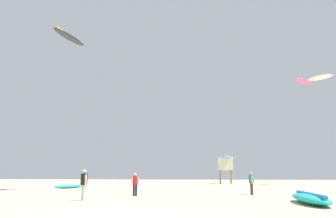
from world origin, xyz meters
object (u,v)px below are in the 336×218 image
(kite_aloft_2, at_px, (69,37))
(lifeguard_tower, at_px, (225,162))
(person_left, at_px, (135,183))
(kite_aloft_4, at_px, (320,77))
(person_foreground, at_px, (84,182))
(person_midground, at_px, (251,181))
(kite_grounded_mid, at_px, (310,199))
(kite_grounded_near, at_px, (69,186))
(kite_aloft_3, at_px, (305,82))

(kite_aloft_2, bearing_deg, lifeguard_tower, 51.81)
(person_left, xyz_separation_m, kite_aloft_2, (-7.31, 4.29, 12.98))
(lifeguard_tower, xyz_separation_m, kite_aloft_4, (10.19, -10.02, 9.12))
(person_foreground, distance_m, person_midground, 11.94)
(kite_grounded_mid, bearing_deg, person_foreground, 175.37)
(kite_grounded_mid, relative_size, kite_aloft_4, 1.83)
(person_midground, height_order, kite_aloft_2, kite_aloft_2)
(person_midground, bearing_deg, kite_grounded_near, 150.55)
(person_left, distance_m, lifeguard_tower, 25.32)
(person_left, relative_size, kite_grounded_mid, 0.32)
(person_foreground, height_order, kite_aloft_2, kite_aloft_2)
(person_midground, relative_size, person_left, 1.06)
(person_midground, xyz_separation_m, kite_aloft_2, (-15.50, 2.26, 12.92))
(kite_grounded_mid, height_order, kite_aloft_3, kite_aloft_3)
(person_left, distance_m, kite_grounded_mid, 11.11)
(person_foreground, height_order, kite_aloft_3, kite_aloft_3)
(person_foreground, xyz_separation_m, person_midground, (10.50, 5.69, -0.07))
(kite_grounded_mid, distance_m, kite_aloft_4, 23.51)
(kite_grounded_mid, xyz_separation_m, lifeguard_tower, (-1.96, 28.55, 2.78))
(kite_aloft_2, bearing_deg, kite_grounded_mid, -27.25)
(lifeguard_tower, bearing_deg, kite_grounded_near, -140.70)
(kite_aloft_3, distance_m, kite_aloft_4, 5.90)
(person_midground, bearing_deg, kite_grounded_mid, -78.72)
(kite_grounded_mid, relative_size, kite_aloft_2, 1.12)
(kite_grounded_mid, height_order, kite_aloft_4, kite_aloft_4)
(person_foreground, distance_m, kite_grounded_mid, 12.44)
(person_midground, bearing_deg, person_foreground, -155.93)
(kite_grounded_mid, bearing_deg, kite_grounded_near, 142.22)
(person_midground, distance_m, kite_aloft_2, 20.31)
(kite_grounded_near, height_order, lifeguard_tower, lifeguard_tower)
(person_foreground, distance_m, person_left, 4.32)
(person_foreground, relative_size, kite_grounded_near, 0.54)
(person_left, relative_size, kite_aloft_4, 0.59)
(person_left, xyz_separation_m, kite_aloft_3, (18.52, 19.65, 12.44))
(person_foreground, relative_size, kite_aloft_3, 0.45)
(kite_aloft_2, relative_size, kite_aloft_4, 1.63)
(person_left, bearing_deg, kite_grounded_mid, 30.87)
(person_midground, bearing_deg, lifeguard_tower, 85.84)
(kite_grounded_mid, bearing_deg, lifeguard_tower, 93.93)
(person_left, distance_m, kite_aloft_3, 29.73)
(kite_grounded_near, xyz_separation_m, kite_aloft_4, (27.15, 3.87, 11.98))
(person_left, bearing_deg, kite_grounded_near, -172.77)
(person_foreground, height_order, kite_aloft_4, kite_aloft_4)
(person_midground, distance_m, kite_aloft_3, 23.88)
(kite_aloft_2, bearing_deg, person_left, -30.39)
(lifeguard_tower, bearing_deg, kite_aloft_4, -44.51)
(person_midground, xyz_separation_m, person_left, (-8.19, -2.03, -0.06))
(person_foreground, xyz_separation_m, kite_aloft_2, (-5.01, 7.95, 12.85))
(kite_grounded_near, bearing_deg, lifeguard_tower, 39.30)
(person_foreground, bearing_deg, person_left, 13.41)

